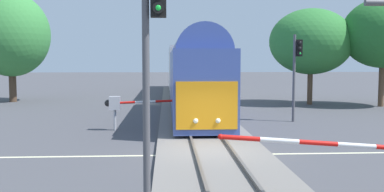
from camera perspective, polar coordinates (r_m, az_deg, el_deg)
ground_plane at (r=17.38m, az=2.66°, el=-7.64°), size 220.00×220.00×0.00m
road_centre_stripe at (r=17.37m, az=2.66°, el=-7.63°), size 44.00×0.20×0.01m
railway_track at (r=17.36m, az=2.66°, el=-7.33°), size 4.40×80.00×0.32m
commuter_train at (r=38.30m, az=-0.63°, el=3.35°), size 3.04×40.80×5.16m
crossing_gate_far at (r=23.26m, az=-8.37°, el=-1.00°), size 5.93×0.40×1.80m
traffic_signal_median at (r=9.58m, az=-5.26°, el=6.14°), size 0.53×0.38×5.94m
traffic_signal_far_side at (r=26.88m, az=13.43°, el=4.13°), size 0.53×0.38×5.20m
maple_right_background at (r=37.89m, az=23.58°, el=7.50°), size 6.37×6.37×8.55m
pine_left_background at (r=41.64m, az=-22.44°, el=7.34°), size 6.64×6.64×9.51m
oak_far_right at (r=37.55m, az=15.18°, el=6.82°), size 6.78×6.78×7.88m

